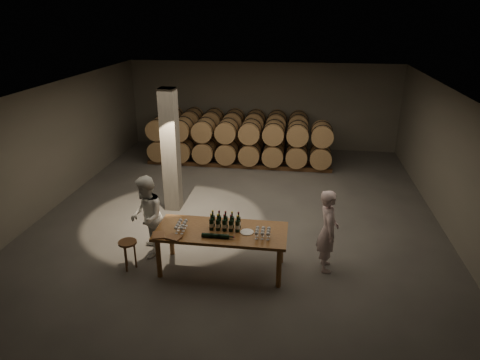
# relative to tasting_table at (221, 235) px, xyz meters

# --- Properties ---
(room) EXTENTS (12.00, 12.00, 12.00)m
(room) POSITION_rel_tasting_table_xyz_m (-1.80, 2.70, 0.80)
(room) COLOR #524F4D
(room) RESTS_ON ground
(tasting_table) EXTENTS (2.60, 1.10, 0.90)m
(tasting_table) POSITION_rel_tasting_table_xyz_m (0.00, 0.00, 0.00)
(tasting_table) COLOR brown
(tasting_table) RESTS_ON ground
(barrel_stack_back) EXTENTS (5.48, 0.95, 1.57)m
(barrel_stack_back) POSITION_rel_tasting_table_xyz_m (-0.96, 7.70, 0.03)
(barrel_stack_back) COLOR brown
(barrel_stack_back) RESTS_ON ground
(barrel_stack_front) EXTENTS (6.26, 0.95, 1.57)m
(barrel_stack_front) POSITION_rel_tasting_table_xyz_m (-0.57, 6.30, 0.03)
(barrel_stack_front) COLOR brown
(barrel_stack_front) RESTS_ON ground
(bottle_cluster) EXTENTS (0.61, 0.24, 0.35)m
(bottle_cluster) POSITION_rel_tasting_table_xyz_m (0.06, 0.07, 0.23)
(bottle_cluster) COLOR black
(bottle_cluster) RESTS_ON tasting_table
(lying_bottles) EXTENTS (0.64, 0.09, 0.09)m
(lying_bottles) POSITION_rel_tasting_table_xyz_m (-0.04, -0.31, 0.15)
(lying_bottles) COLOR black
(lying_bottles) RESTS_ON tasting_table
(glass_cluster_left) EXTENTS (0.19, 0.41, 0.15)m
(glass_cluster_left) POSITION_rel_tasting_table_xyz_m (-0.79, -0.08, 0.22)
(glass_cluster_left) COLOR silver
(glass_cluster_left) RESTS_ON tasting_table
(glass_cluster_right) EXTENTS (0.30, 0.30, 0.16)m
(glass_cluster_right) POSITION_rel_tasting_table_xyz_m (0.83, -0.13, 0.22)
(glass_cluster_right) COLOR silver
(glass_cluster_right) RESTS_ON tasting_table
(plate) EXTENTS (0.27, 0.27, 0.02)m
(plate) POSITION_rel_tasting_table_xyz_m (0.51, -0.02, 0.11)
(plate) COLOR white
(plate) RESTS_ON tasting_table
(notebook_near) EXTENTS (0.32, 0.28, 0.03)m
(notebook_near) POSITION_rel_tasting_table_xyz_m (-0.84, -0.44, 0.12)
(notebook_near) COLOR brown
(notebook_near) RESTS_ON tasting_table
(notebook_corner) EXTENTS (0.31, 0.35, 0.03)m
(notebook_corner) POSITION_rel_tasting_table_xyz_m (-1.16, -0.38, 0.12)
(notebook_corner) COLOR brown
(notebook_corner) RESTS_ON tasting_table
(pen) EXTENTS (0.13, 0.04, 0.01)m
(pen) POSITION_rel_tasting_table_xyz_m (-0.74, -0.44, 0.11)
(pen) COLOR black
(pen) RESTS_ON tasting_table
(stool) EXTENTS (0.37, 0.37, 0.62)m
(stool) POSITION_rel_tasting_table_xyz_m (-1.88, -0.24, -0.29)
(stool) COLOR brown
(stool) RESTS_ON ground
(person_man) EXTENTS (0.46, 0.66, 1.73)m
(person_man) POSITION_rel_tasting_table_xyz_m (2.09, 0.35, 0.07)
(person_man) COLOR silver
(person_man) RESTS_ON ground
(person_woman) EXTENTS (0.91, 1.04, 1.79)m
(person_woman) POSITION_rel_tasting_table_xyz_m (-1.67, 0.37, 0.10)
(person_woman) COLOR white
(person_woman) RESTS_ON ground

